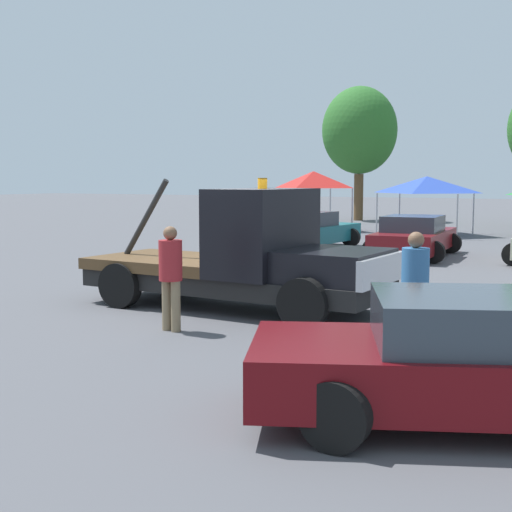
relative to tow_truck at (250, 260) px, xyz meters
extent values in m
plane|color=#545459|center=(-0.38, 0.02, -0.98)|extent=(160.00, 160.00, 0.00)
cube|color=black|center=(-0.38, 0.02, -0.45)|extent=(6.09, 2.36, 0.35)
cube|color=black|center=(1.76, -0.10, 0.00)|extent=(1.78, 2.00, 0.55)
cube|color=silver|center=(2.65, -0.15, -0.03)|extent=(0.24, 2.02, 0.50)
cube|color=black|center=(0.27, -0.02, 0.54)|extent=(1.44, 2.31, 1.62)
cube|color=brown|center=(-1.88, 0.11, -0.17)|extent=(3.11, 2.41, 0.22)
cylinder|color=black|center=(-2.53, 0.15, 0.72)|extent=(1.19, 0.19, 1.63)
cylinder|color=orange|center=(0.27, -0.02, 1.45)|extent=(0.18, 0.18, 0.20)
cylinder|color=black|center=(1.74, 0.96, -0.54)|extent=(0.88, 0.26, 0.88)
cylinder|color=black|center=(1.62, -1.16, -0.54)|extent=(0.88, 0.26, 0.88)
cylinder|color=black|center=(-2.26, 1.20, -0.54)|extent=(0.88, 0.26, 0.88)
cylinder|color=black|center=(-2.39, -0.93, -0.54)|extent=(0.88, 0.26, 0.88)
cube|color=#5B0A0F|center=(5.37, -4.38, -0.44)|extent=(5.64, 3.79, 0.60)
cube|color=#333D47|center=(5.12, -4.48, 0.11)|extent=(2.70, 2.41, 0.50)
cylinder|color=black|center=(3.35, -4.23, -0.64)|extent=(0.68, 0.22, 0.68)
cylinder|color=black|center=(4.04, -5.91, -0.64)|extent=(0.68, 0.22, 0.68)
cylinder|color=#475B84|center=(3.72, -2.02, -0.55)|extent=(0.16, 0.16, 0.86)
cylinder|color=#475B84|center=(3.67, -1.81, -0.55)|extent=(0.16, 0.16, 0.86)
cylinder|color=teal|center=(3.70, -1.92, 0.22)|extent=(0.39, 0.39, 0.68)
sphere|color=brown|center=(3.70, -1.92, 0.67)|extent=(0.23, 0.23, 0.23)
cylinder|color=#847051|center=(-0.39, -2.23, -0.56)|extent=(0.16, 0.16, 0.84)
cylinder|color=#847051|center=(-0.18, -2.26, -0.56)|extent=(0.16, 0.16, 0.84)
cylinder|color=maroon|center=(-0.28, -2.24, 0.20)|extent=(0.39, 0.39, 0.67)
sphere|color=brown|center=(-0.28, -2.24, 0.65)|extent=(0.23, 0.23, 0.23)
cube|color=#196670|center=(-3.80, 11.54, -0.44)|extent=(2.41, 4.84, 0.60)
cube|color=#333D47|center=(-3.82, 11.30, 0.11)|extent=(1.89, 2.13, 0.50)
cylinder|color=black|center=(-4.53, 13.21, -0.64)|extent=(0.68, 0.22, 0.68)
cylinder|color=black|center=(-2.72, 13.01, -0.64)|extent=(0.68, 0.22, 0.68)
cylinder|color=black|center=(-4.88, 10.06, -0.64)|extent=(0.68, 0.22, 0.68)
cylinder|color=black|center=(-3.07, 9.86, -0.64)|extent=(0.68, 0.22, 0.68)
cube|color=maroon|center=(0.28, 10.68, -0.44)|extent=(2.20, 4.84, 0.60)
cube|color=#333D47|center=(0.29, 10.44, 0.11)|extent=(1.80, 2.09, 0.50)
cylinder|color=black|center=(-0.73, 12.24, -0.64)|extent=(0.68, 0.22, 0.68)
cylinder|color=black|center=(1.09, 12.34, -0.64)|extent=(0.68, 0.22, 0.68)
cylinder|color=black|center=(-0.54, 9.02, -0.64)|extent=(0.68, 0.22, 0.68)
cylinder|color=black|center=(1.28, 9.12, -0.64)|extent=(0.68, 0.22, 0.68)
cylinder|color=#9E9EA3|center=(-8.60, 18.38, 0.05)|extent=(0.07, 0.07, 2.06)
cylinder|color=#9E9EA3|center=(-5.69, 18.38, 0.05)|extent=(0.07, 0.07, 2.06)
cylinder|color=#9E9EA3|center=(-8.60, 21.29, 0.05)|extent=(0.07, 0.07, 2.06)
cylinder|color=#9E9EA3|center=(-5.69, 21.29, 0.05)|extent=(0.07, 0.07, 2.06)
pyramid|color=red|center=(-7.15, 19.83, 1.48)|extent=(2.91, 2.91, 0.80)
cylinder|color=#9E9EA3|center=(-3.35, 17.96, -0.04)|extent=(0.07, 0.07, 1.88)
cylinder|color=#9E9EA3|center=(0.09, 17.96, -0.04)|extent=(0.07, 0.07, 1.88)
cylinder|color=#9E9EA3|center=(-3.35, 21.39, -0.04)|extent=(0.07, 0.07, 1.88)
cylinder|color=#9E9EA3|center=(0.09, 21.39, -0.04)|extent=(0.07, 0.07, 1.88)
pyramid|color=#2D4CB7|center=(-1.63, 19.67, 1.26)|extent=(3.44, 3.44, 0.73)
cylinder|color=brown|center=(-8.07, 28.92, 0.41)|extent=(0.56, 0.56, 2.78)
ellipsoid|color=#2D6B28|center=(-8.07, 28.92, 4.38)|extent=(4.45, 4.45, 5.16)
cube|color=black|center=(0.98, 2.58, -0.96)|extent=(0.40, 0.40, 0.04)
cone|color=orange|center=(0.98, 2.58, -0.70)|extent=(0.36, 0.36, 0.55)
camera|label=1|loc=(6.35, -11.88, 1.54)|focal=50.00mm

